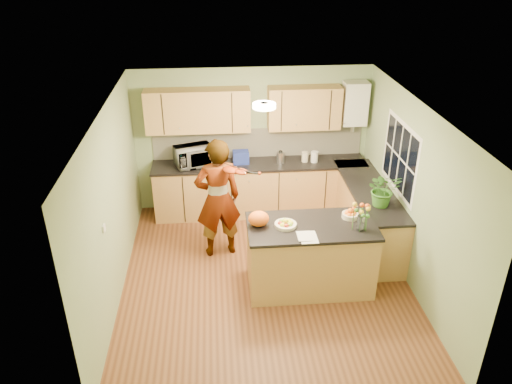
{
  "coord_description": "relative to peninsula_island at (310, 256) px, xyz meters",
  "views": [
    {
      "loc": [
        -0.63,
        -5.78,
        4.37
      ],
      "look_at": [
        -0.09,
        0.5,
        1.13
      ],
      "focal_mm": 35.0,
      "sensor_mm": 36.0,
      "label": 1
    }
  ],
  "objects": [
    {
      "name": "window_right",
      "position": [
        1.4,
        0.82,
        1.06
      ],
      "size": [
        0.01,
        1.3,
        1.05
      ],
      "color": "white",
      "rests_on": "wall_right"
    },
    {
      "name": "light_switch",
      "position": [
        -2.58,
        -0.38,
        0.81
      ],
      "size": [
        0.02,
        0.09,
        0.09
      ],
      "primitive_type": "cube",
      "color": "white",
      "rests_on": "wall_left"
    },
    {
      "name": "wall_left",
      "position": [
        -2.59,
        0.22,
        0.76
      ],
      "size": [
        0.02,
        4.5,
        2.5
      ],
      "primitive_type": "cube",
      "color": "#8BA273",
      "rests_on": "floor"
    },
    {
      "name": "fruit_dish",
      "position": [
        -0.35,
        -0.0,
        0.53
      ],
      "size": [
        0.29,
        0.29,
        0.1
      ],
      "color": "beige",
      "rests_on": "peninsula_island"
    },
    {
      "name": "microwave",
      "position": [
        -1.59,
        2.16,
        0.62
      ],
      "size": [
        0.71,
        0.58,
        0.34
      ],
      "primitive_type": "imported",
      "rotation": [
        0.0,
        0.0,
        0.32
      ],
      "color": "white",
      "rests_on": "back_counter"
    },
    {
      "name": "peninsula_island",
      "position": [
        0.0,
        0.0,
        0.0
      ],
      "size": [
        1.71,
        0.88,
        0.98
      ],
      "color": "#AC7E44",
      "rests_on": "floor"
    },
    {
      "name": "potted_plant",
      "position": [
        1.11,
        0.52,
        0.7
      ],
      "size": [
        0.48,
        0.42,
        0.51
      ],
      "primitive_type": "imported",
      "rotation": [
        0.0,
        0.0,
        -0.04
      ],
      "color": "#3A7627",
      "rests_on": "right_counter"
    },
    {
      "name": "ceiling_lamp",
      "position": [
        -0.59,
        0.52,
        1.97
      ],
      "size": [
        0.3,
        0.3,
        0.07
      ],
      "color": "#FFEABF",
      "rests_on": "ceiling"
    },
    {
      "name": "splashback",
      "position": [
        -0.49,
        2.45,
        0.71
      ],
      "size": [
        3.6,
        0.02,
        0.52
      ],
      "primitive_type": "cube",
      "color": "silver",
      "rests_on": "back_counter"
    },
    {
      "name": "floor",
      "position": [
        -0.59,
        0.22,
        -0.49
      ],
      "size": [
        4.5,
        4.5,
        0.0
      ],
      "primitive_type": "plane",
      "color": "brown",
      "rests_on": "ground"
    },
    {
      "name": "ceiling",
      "position": [
        -0.59,
        0.22,
        2.01
      ],
      "size": [
        4.0,
        4.5,
        0.02
      ],
      "primitive_type": "cube",
      "color": "silver",
      "rests_on": "wall_back"
    },
    {
      "name": "orange_bowl",
      "position": [
        0.55,
        0.15,
        0.54
      ],
      "size": [
        0.22,
        0.22,
        0.13
      ],
      "color": "beige",
      "rests_on": "peninsula_island"
    },
    {
      "name": "kettle",
      "position": [
        -0.14,
        2.14,
        0.56
      ],
      "size": [
        0.14,
        0.14,
        0.27
      ],
      "rotation": [
        0.0,
        0.0,
        0.24
      ],
      "color": "#B6B6BB",
      "rests_on": "back_counter"
    },
    {
      "name": "jar_cream",
      "position": [
        0.29,
        2.16,
        0.53
      ],
      "size": [
        0.15,
        0.15,
        0.17
      ],
      "primitive_type": "cylinder",
      "rotation": [
        0.0,
        0.0,
        -0.39
      ],
      "color": "beige",
      "rests_on": "back_counter"
    },
    {
      "name": "right_counter",
      "position": [
        1.11,
        1.07,
        -0.02
      ],
      "size": [
        0.62,
        2.24,
        0.94
      ],
      "color": "#AC7E44",
      "rests_on": "floor"
    },
    {
      "name": "back_counter",
      "position": [
        -0.49,
        2.16,
        -0.02
      ],
      "size": [
        3.64,
        0.62,
        0.94
      ],
      "color": "#AC7E44",
      "rests_on": "floor"
    },
    {
      "name": "wall_back",
      "position": [
        -0.59,
        2.47,
        0.76
      ],
      "size": [
        4.0,
        0.02,
        2.5
      ],
      "primitive_type": "cube",
      "color": "#8BA273",
      "rests_on": "floor"
    },
    {
      "name": "wall_right",
      "position": [
        1.41,
        0.22,
        0.76
      ],
      "size": [
        0.02,
        4.5,
        2.5
      ],
      "primitive_type": "cube",
      "color": "#8BA273",
      "rests_on": "floor"
    },
    {
      "name": "boiler",
      "position": [
        1.11,
        2.31,
        1.41
      ],
      "size": [
        0.4,
        0.3,
        0.86
      ],
      "color": "white",
      "rests_on": "wall_back"
    },
    {
      "name": "orange_bag",
      "position": [
        -0.7,
        0.05,
        0.59
      ],
      "size": [
        0.33,
        0.3,
        0.21
      ],
      "primitive_type": "ellipsoid",
      "rotation": [
        0.0,
        0.0,
        0.28
      ],
      "color": "orange",
      "rests_on": "peninsula_island"
    },
    {
      "name": "blue_box",
      "position": [
        -0.81,
        2.2,
        0.56
      ],
      "size": [
        0.27,
        0.2,
        0.21
      ],
      "primitive_type": "cube",
      "rotation": [
        0.0,
        0.0,
        0.03
      ],
      "color": "navy",
      "rests_on": "back_counter"
    },
    {
      "name": "violinist",
      "position": [
        -1.22,
        0.93,
        0.44
      ],
      "size": [
        0.76,
        0.57,
        1.87
      ],
      "primitive_type": "imported",
      "rotation": [
        0.0,
        0.0,
        3.34
      ],
      "color": "tan",
      "rests_on": "floor"
    },
    {
      "name": "wall_front",
      "position": [
        -0.59,
        -2.03,
        0.76
      ],
      "size": [
        4.0,
        0.02,
        2.5
      ],
      "primitive_type": "cube",
      "color": "#8BA273",
      "rests_on": "floor"
    },
    {
      "name": "upper_cabinets",
      "position": [
        -0.77,
        2.3,
        1.36
      ],
      "size": [
        3.2,
        0.34,
        0.7
      ],
      "color": "#AC7E44",
      "rests_on": "wall_back"
    },
    {
      "name": "violin",
      "position": [
        -1.02,
        0.71,
        1.0
      ],
      "size": [
        0.65,
        0.57,
        0.16
      ],
      "primitive_type": null,
      "rotation": [
        0.17,
        0.0,
        -0.61
      ],
      "color": "#4F0D04",
      "rests_on": "violinist"
    },
    {
      "name": "papers",
      "position": [
        -0.1,
        -0.3,
        0.49
      ],
      "size": [
        0.22,
        0.3,
        0.01
      ],
      "primitive_type": "cube",
      "color": "silver",
      "rests_on": "peninsula_island"
    },
    {
      "name": "jar_white",
      "position": [
        0.44,
        2.13,
        0.54
      ],
      "size": [
        0.15,
        0.15,
        0.19
      ],
      "primitive_type": "cylinder",
      "rotation": [
        0.0,
        0.0,
        0.26
      ],
      "color": "white",
      "rests_on": "back_counter"
    },
    {
      "name": "flower_vase",
      "position": [
        0.6,
        -0.18,
        0.8
      ],
      "size": [
        0.25,
        0.25,
        0.46
      ],
      "rotation": [
        0.0,
        0.0,
        0.05
      ],
      "color": "silver",
      "rests_on": "peninsula_island"
    }
  ]
}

